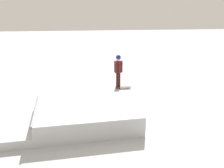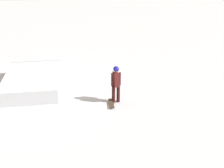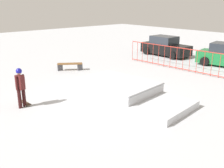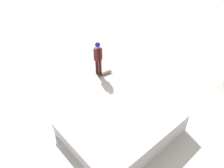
% 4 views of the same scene
% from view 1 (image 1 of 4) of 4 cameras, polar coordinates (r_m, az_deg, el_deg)
% --- Properties ---
extents(ground_plane, '(60.00, 60.00, 0.00)m').
position_cam_1_polar(ground_plane, '(9.91, -2.91, -7.54)').
color(ground_plane, '#B7BABF').
extents(skate_ramp, '(5.63, 3.13, 0.74)m').
position_cam_1_polar(skate_ramp, '(9.29, -8.59, -7.44)').
color(skate_ramp, silver).
rests_on(skate_ramp, ground).
extents(skater, '(0.42, 0.43, 1.73)m').
position_cam_1_polar(skater, '(12.92, 1.43, 3.46)').
color(skater, black).
rests_on(skater, ground).
extents(skateboard, '(0.81, 0.29, 0.09)m').
position_cam_1_polar(skateboard, '(13.02, 2.54, -0.73)').
color(skateboard, '#3F2D1E').
rests_on(skateboard, ground).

